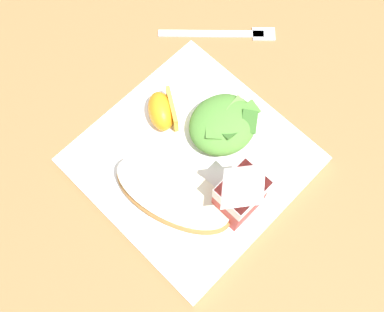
{
  "coord_description": "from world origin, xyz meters",
  "views": [
    {
      "loc": [
        0.16,
        0.16,
        0.62
      ],
      "look_at": [
        0.0,
        0.0,
        0.03
      ],
      "focal_mm": 42.76,
      "sensor_mm": 36.0,
      "label": 1
    }
  ],
  "objects_px": {
    "milk_carton": "(241,194)",
    "metal_fork": "(227,33)",
    "white_plate": "(192,161)",
    "orange_wedge_front": "(162,111)",
    "green_salad_pile": "(223,124)",
    "cheesy_pizza_bread": "(173,194)"
  },
  "relations": [
    {
      "from": "milk_carton",
      "to": "metal_fork",
      "type": "xyz_separation_m",
      "value": [
        -0.2,
        -0.21,
        -0.07
      ]
    },
    {
      "from": "white_plate",
      "to": "orange_wedge_front",
      "type": "height_order",
      "value": "orange_wedge_front"
    },
    {
      "from": "white_plate",
      "to": "orange_wedge_front",
      "type": "xyz_separation_m",
      "value": [
        -0.02,
        -0.08,
        0.03
      ]
    },
    {
      "from": "green_salad_pile",
      "to": "metal_fork",
      "type": "distance_m",
      "value": 0.18
    },
    {
      "from": "white_plate",
      "to": "milk_carton",
      "type": "xyz_separation_m",
      "value": [
        0.01,
        0.09,
        0.07
      ]
    },
    {
      "from": "orange_wedge_front",
      "to": "metal_fork",
      "type": "height_order",
      "value": "orange_wedge_front"
    },
    {
      "from": "orange_wedge_front",
      "to": "metal_fork",
      "type": "bearing_deg",
      "value": -167.61
    },
    {
      "from": "green_salad_pile",
      "to": "metal_fork",
      "type": "bearing_deg",
      "value": -139.47
    },
    {
      "from": "milk_carton",
      "to": "metal_fork",
      "type": "relative_size",
      "value": 0.75
    },
    {
      "from": "green_salad_pile",
      "to": "orange_wedge_front",
      "type": "relative_size",
      "value": 1.48
    },
    {
      "from": "cheesy_pizza_bread",
      "to": "green_salad_pile",
      "type": "height_order",
      "value": "green_salad_pile"
    },
    {
      "from": "white_plate",
      "to": "green_salad_pile",
      "type": "relative_size",
      "value": 2.71
    },
    {
      "from": "orange_wedge_front",
      "to": "milk_carton",
      "type": "bearing_deg",
      "value": 82.15
    },
    {
      "from": "white_plate",
      "to": "green_salad_pile",
      "type": "height_order",
      "value": "green_salad_pile"
    },
    {
      "from": "white_plate",
      "to": "metal_fork",
      "type": "relative_size",
      "value": 1.9
    },
    {
      "from": "metal_fork",
      "to": "orange_wedge_front",
      "type": "bearing_deg",
      "value": 12.39
    },
    {
      "from": "white_plate",
      "to": "metal_fork",
      "type": "bearing_deg",
      "value": -149.62
    },
    {
      "from": "cheesy_pizza_bread",
      "to": "milk_carton",
      "type": "relative_size",
      "value": 1.69
    },
    {
      "from": "white_plate",
      "to": "cheesy_pizza_bread",
      "type": "height_order",
      "value": "cheesy_pizza_bread"
    },
    {
      "from": "milk_carton",
      "to": "orange_wedge_front",
      "type": "distance_m",
      "value": 0.17
    },
    {
      "from": "milk_carton",
      "to": "orange_wedge_front",
      "type": "height_order",
      "value": "milk_carton"
    },
    {
      "from": "green_salad_pile",
      "to": "orange_wedge_front",
      "type": "distance_m",
      "value": 0.09
    }
  ]
}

